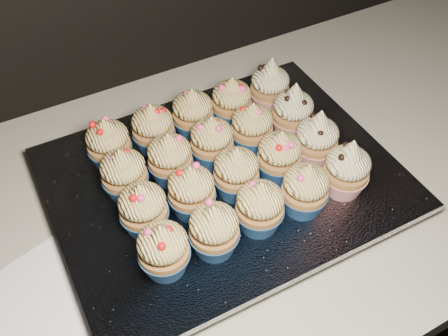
# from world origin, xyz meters

# --- Properties ---
(worktop) EXTENTS (2.44, 0.64, 0.04)m
(worktop) POSITION_xyz_m (0.00, 1.70, 0.88)
(worktop) COLOR beige
(worktop) RESTS_ON cabinet
(napkin) EXTENTS (0.21, 0.21, 0.00)m
(napkin) POSITION_xyz_m (-0.08, 1.62, 0.90)
(napkin) COLOR white
(napkin) RESTS_ON worktop
(baking_tray) EXTENTS (0.45, 0.34, 0.02)m
(baking_tray) POSITION_xyz_m (0.22, 1.69, 0.91)
(baking_tray) COLOR black
(baking_tray) RESTS_ON worktop
(foil_lining) EXTENTS (0.49, 0.38, 0.01)m
(foil_lining) POSITION_xyz_m (0.22, 1.69, 0.93)
(foil_lining) COLOR silver
(foil_lining) RESTS_ON baking_tray
(cupcake_0) EXTENTS (0.06, 0.06, 0.08)m
(cupcake_0) POSITION_xyz_m (0.08, 1.59, 0.97)
(cupcake_0) COLOR navy
(cupcake_0) RESTS_ON foil_lining
(cupcake_1) EXTENTS (0.06, 0.06, 0.08)m
(cupcake_1) POSITION_xyz_m (0.15, 1.59, 0.97)
(cupcake_1) COLOR navy
(cupcake_1) RESTS_ON foil_lining
(cupcake_2) EXTENTS (0.06, 0.06, 0.08)m
(cupcake_2) POSITION_xyz_m (0.22, 1.59, 0.97)
(cupcake_2) COLOR navy
(cupcake_2) RESTS_ON foil_lining
(cupcake_3) EXTENTS (0.06, 0.06, 0.08)m
(cupcake_3) POSITION_xyz_m (0.28, 1.59, 0.97)
(cupcake_3) COLOR navy
(cupcake_3) RESTS_ON foil_lining
(cupcake_4) EXTENTS (0.06, 0.06, 0.10)m
(cupcake_4) POSITION_xyz_m (0.35, 1.59, 0.97)
(cupcake_4) COLOR #AA171A
(cupcake_4) RESTS_ON foil_lining
(cupcake_5) EXTENTS (0.06, 0.06, 0.08)m
(cupcake_5) POSITION_xyz_m (0.09, 1.66, 0.97)
(cupcake_5) COLOR navy
(cupcake_5) RESTS_ON foil_lining
(cupcake_6) EXTENTS (0.06, 0.06, 0.08)m
(cupcake_6) POSITION_xyz_m (0.15, 1.65, 0.97)
(cupcake_6) COLOR navy
(cupcake_6) RESTS_ON foil_lining
(cupcake_7) EXTENTS (0.06, 0.06, 0.08)m
(cupcake_7) POSITION_xyz_m (0.22, 1.66, 0.97)
(cupcake_7) COLOR navy
(cupcake_7) RESTS_ON foil_lining
(cupcake_8) EXTENTS (0.06, 0.06, 0.08)m
(cupcake_8) POSITION_xyz_m (0.29, 1.65, 0.97)
(cupcake_8) COLOR navy
(cupcake_8) RESTS_ON foil_lining
(cupcake_9) EXTENTS (0.06, 0.06, 0.10)m
(cupcake_9) POSITION_xyz_m (0.35, 1.65, 0.97)
(cupcake_9) COLOR #AA171A
(cupcake_9) RESTS_ON foil_lining
(cupcake_10) EXTENTS (0.06, 0.06, 0.08)m
(cupcake_10) POSITION_xyz_m (0.09, 1.72, 0.97)
(cupcake_10) COLOR navy
(cupcake_10) RESTS_ON foil_lining
(cupcake_11) EXTENTS (0.06, 0.06, 0.08)m
(cupcake_11) POSITION_xyz_m (0.15, 1.72, 0.97)
(cupcake_11) COLOR navy
(cupcake_11) RESTS_ON foil_lining
(cupcake_12) EXTENTS (0.06, 0.06, 0.08)m
(cupcake_12) POSITION_xyz_m (0.22, 1.72, 0.97)
(cupcake_12) COLOR navy
(cupcake_12) RESTS_ON foil_lining
(cupcake_13) EXTENTS (0.06, 0.06, 0.08)m
(cupcake_13) POSITION_xyz_m (0.28, 1.72, 0.97)
(cupcake_13) COLOR navy
(cupcake_13) RESTS_ON foil_lining
(cupcake_14) EXTENTS (0.06, 0.06, 0.10)m
(cupcake_14) POSITION_xyz_m (0.35, 1.72, 0.97)
(cupcake_14) COLOR #AA171A
(cupcake_14) RESTS_ON foil_lining
(cupcake_15) EXTENTS (0.06, 0.06, 0.08)m
(cupcake_15) POSITION_xyz_m (0.09, 1.79, 0.97)
(cupcake_15) COLOR navy
(cupcake_15) RESTS_ON foil_lining
(cupcake_16) EXTENTS (0.06, 0.06, 0.08)m
(cupcake_16) POSITION_xyz_m (0.16, 1.79, 0.97)
(cupcake_16) COLOR navy
(cupcake_16) RESTS_ON foil_lining
(cupcake_17) EXTENTS (0.06, 0.06, 0.08)m
(cupcake_17) POSITION_xyz_m (0.22, 1.79, 0.97)
(cupcake_17) COLOR navy
(cupcake_17) RESTS_ON foil_lining
(cupcake_18) EXTENTS (0.06, 0.06, 0.08)m
(cupcake_18) POSITION_xyz_m (0.29, 1.79, 0.97)
(cupcake_18) COLOR navy
(cupcake_18) RESTS_ON foil_lining
(cupcake_19) EXTENTS (0.06, 0.06, 0.10)m
(cupcake_19) POSITION_xyz_m (0.36, 1.79, 0.97)
(cupcake_19) COLOR #AA171A
(cupcake_19) RESTS_ON foil_lining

